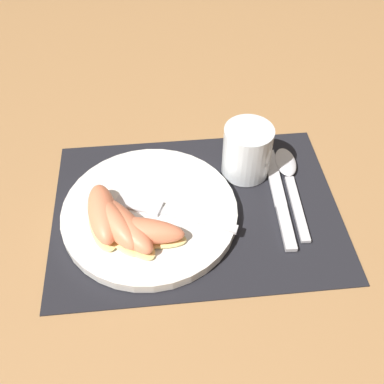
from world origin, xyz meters
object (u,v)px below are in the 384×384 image
Objects in this scene: plate at (150,212)px; fork at (166,212)px; citrus_wedge_0 at (103,215)px; citrus_wedge_1 at (114,222)px; juice_glass at (247,153)px; knife at (279,199)px; citrus_wedge_2 at (122,225)px; spoon at (288,173)px; citrus_wedge_3 at (138,231)px.

fork reaches higher than plate.
citrus_wedge_0 is (-0.09, -0.01, 0.01)m from fork.
citrus_wedge_1 is at bearing -44.67° from citrus_wedge_0.
juice_glass is at bearing 27.07° from plate.
knife is 1.73× the size of citrus_wedge_0.
citrus_wedge_2 is at bearing -156.82° from fork.
plate is 1.35× the size of spoon.
plate is 0.06m from citrus_wedge_3.
citrus_wedge_1 is 0.04m from citrus_wedge_3.
fork is at bearing -160.37° from spoon.
plate is 0.06m from citrus_wedge_2.
juice_glass reaches higher than fork.
fork is 0.06m from citrus_wedge_3.
citrus_wedge_0 is 0.97× the size of citrus_wedge_1.
citrus_wedge_1 is (-0.21, -0.11, -0.01)m from juice_glass.
citrus_wedge_2 reaches higher than citrus_wedge_3.
fork is at bearing 16.70° from citrus_wedge_1.
juice_glass is 0.22m from citrus_wedge_3.
citrus_wedge_3 is (0.03, -0.02, -0.00)m from citrus_wedge_1.
citrus_wedge_1 reaches higher than spoon.
juice_glass is 0.24m from citrus_wedge_1.
spoon is 0.29m from citrus_wedge_1.
citrus_wedge_1 reaches higher than plate.
knife is at bearing 3.35° from plate.
citrus_wedge_0 is at bearing -156.10° from juice_glass.
juice_glass reaches higher than knife.
knife is 1.54× the size of citrus_wedge_2.
citrus_wedge_1 is at bearing -146.65° from plate.
citrus_wedge_0 reaches higher than plate.
fork is at bearing -24.87° from plate.
citrus_wedge_1 is at bearing 152.22° from citrus_wedge_3.
plate is at bearing 15.48° from citrus_wedge_0.
plate is 3.03× the size of juice_glass.
spoon is at bearing 15.28° from citrus_wedge_0.
citrus_wedge_1 is at bearing -163.30° from fork.
fork is at bearing 23.18° from citrus_wedge_2.
juice_glass reaches higher than plate.
citrus_wedge_2 is at bearing -20.55° from citrus_wedge_1.
citrus_wedge_1 is (-0.07, -0.02, 0.01)m from fork.
citrus_wedge_0 is (-0.26, -0.03, 0.03)m from knife.
citrus_wedge_1 is at bearing -169.90° from knife.
spoon is 0.28m from citrus_wedge_2.
citrus_wedge_2 is at bearing 148.65° from citrus_wedge_3.
spoon is 1.59× the size of citrus_wedge_1.
spoon is at bearing 24.70° from citrus_wedge_3.
juice_glass is (0.16, 0.08, 0.03)m from plate.
citrus_wedge_3 is (-0.02, -0.05, 0.02)m from plate.
plate reaches higher than knife.
citrus_wedge_2 is (-0.26, -0.10, 0.03)m from spoon.
knife is at bearing -117.92° from spoon.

